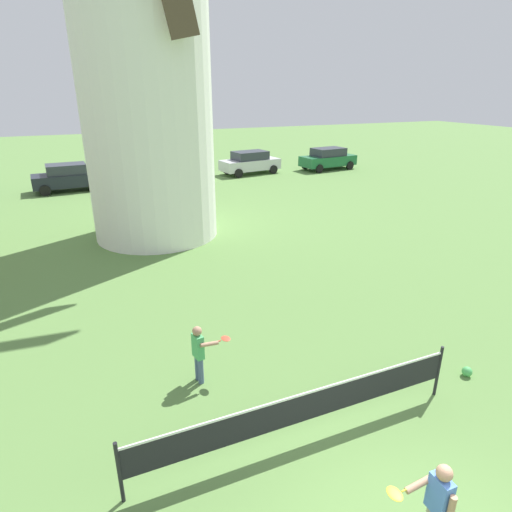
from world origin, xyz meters
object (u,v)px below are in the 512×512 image
at_px(parked_car_silver, 250,162).
at_px(player_near, 437,502).
at_px(tennis_net, 303,408).
at_px(parked_car_green, 328,158).
at_px(stray_ball, 467,372).
at_px(player_far, 199,351).
at_px(parked_car_cream, 173,170).
at_px(windmill, 140,28).
at_px(parked_car_black, 67,177).

bearing_deg(parked_car_silver, player_near, -107.48).
relative_size(tennis_net, parked_car_green, 1.40).
bearing_deg(stray_ball, player_near, -144.20).
height_order(player_far, parked_car_cream, parked_car_cream).
height_order(tennis_net, player_far, player_far).
distance_m(stray_ball, parked_car_silver, 23.40).
bearing_deg(parked_car_cream, parked_car_green, 1.00).
height_order(tennis_net, player_near, player_near).
xyz_separation_m(player_far, stray_ball, (5.19, -2.07, -0.62)).
xyz_separation_m(windmill, parked_car_black, (-3.19, 10.22, -6.81)).
xyz_separation_m(parked_car_black, parked_car_silver, (11.86, 0.73, 0.00)).
xyz_separation_m(player_far, parked_car_silver, (9.79, 20.87, 0.08)).
relative_size(tennis_net, player_near, 4.42).
distance_m(player_near, player_far, 4.86).
height_order(player_far, parked_car_silver, parked_car_silver).
distance_m(tennis_net, parked_car_black, 22.61).
relative_size(windmill, tennis_net, 2.56).
relative_size(windmill, parked_car_cream, 3.72).
bearing_deg(parked_car_black, player_far, -84.12).
distance_m(player_far, parked_car_black, 20.24).
bearing_deg(stray_ball, parked_car_cream, 92.78).
bearing_deg(player_near, stray_ball, 35.80).
xyz_separation_m(player_far, parked_car_cream, (4.12, 20.01, 0.08)).
height_order(tennis_net, parked_car_cream, parked_car_cream).
xyz_separation_m(parked_car_cream, parked_car_silver, (5.67, 0.86, 0.00)).
relative_size(player_far, parked_car_black, 0.33).
xyz_separation_m(windmill, parked_car_cream, (3.00, 10.09, -6.81)).
distance_m(stray_ball, parked_car_cream, 22.11).
distance_m(parked_car_cream, parked_car_green, 11.64).
relative_size(player_far, parked_car_green, 0.30).
xyz_separation_m(tennis_net, stray_ball, (4.05, 0.18, -0.58)).
bearing_deg(windmill, player_far, -96.41).
xyz_separation_m(player_near, stray_ball, (3.39, 2.45, -0.67)).
bearing_deg(player_far, parked_car_green, 52.07).
relative_size(tennis_net, parked_car_black, 1.54).
distance_m(windmill, parked_car_silver, 15.54).
height_order(parked_car_cream, parked_car_green, same).
bearing_deg(parked_car_cream, stray_ball, -87.22).
height_order(windmill, player_far, windmill).
bearing_deg(parked_car_silver, parked_car_black, -176.46).
xyz_separation_m(windmill, tennis_net, (0.02, -12.17, -6.93)).
xyz_separation_m(player_near, parked_car_cream, (2.32, 24.52, 0.04)).
xyz_separation_m(stray_ball, parked_car_green, (10.57, 22.28, 0.70)).
bearing_deg(parked_car_silver, player_far, -115.12).
distance_m(windmill, parked_car_cream, 12.54).
height_order(player_near, parked_car_silver, parked_car_silver).
bearing_deg(windmill, stray_ball, -71.23).
relative_size(player_near, parked_car_cream, 0.33).
bearing_deg(stray_ball, tennis_net, -177.45).
height_order(stray_ball, parked_car_cream, parked_car_cream).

